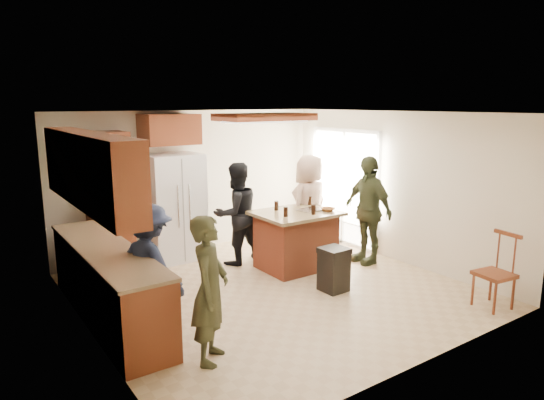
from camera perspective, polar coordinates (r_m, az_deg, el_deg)
room_shell at (r=10.87m, az=14.21°, el=1.70°), size 8.00×5.20×5.00m
person_front_left at (r=5.03m, az=-7.32°, el=-10.41°), size 0.68×0.70×1.55m
person_behind_left at (r=7.96m, az=-4.22°, el=-1.62°), size 0.84×0.54×1.69m
person_behind_right at (r=8.44m, az=4.42°, el=-0.62°), size 0.97×0.75×1.76m
person_side_right at (r=8.15m, az=11.17°, el=-1.13°), size 0.62×1.09×1.79m
person_counter at (r=5.91m, az=-14.19°, el=-7.54°), size 0.79×1.07×1.50m
left_cabinetry at (r=6.18m, az=-19.45°, el=-5.01°), size 0.64×3.00×2.30m
back_wall_units at (r=8.03m, az=-16.89°, el=1.93°), size 1.80×0.60×2.45m
refrigerator at (r=8.32m, az=-11.41°, el=-0.85°), size 0.90×0.76×1.80m
kitchen_island at (r=7.81m, az=2.84°, el=-4.65°), size 1.28×1.03×0.93m
island_items at (r=7.77m, az=4.59°, el=-1.00°), size 0.96×0.72×0.15m
trash_bin at (r=6.98m, az=7.28°, el=-8.07°), size 0.38×0.38×0.63m
spindle_chair at (r=6.97m, az=24.80°, el=-7.91°), size 0.47×0.47×0.99m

